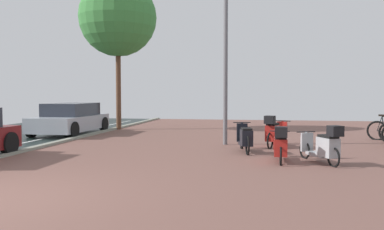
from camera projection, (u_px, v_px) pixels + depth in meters
The scene contains 8 objects.
ground at pixel (66, 206), 6.15m from camera, with size 21.00×40.00×0.13m.
scooter_near at pixel (245, 138), 11.54m from camera, with size 0.63×1.77×0.84m.
scooter_mid at pixel (280, 145), 9.87m from camera, with size 0.52×1.80×0.92m.
scooter_far at pixel (274, 132), 12.65m from camera, with size 0.87×1.79×1.02m.
scooter_extra at pixel (324, 146), 9.63m from camera, with size 0.95×1.60×0.96m.
parked_car_far at pixel (71, 119), 16.70m from camera, with size 1.90×3.96×1.26m.
lamp_post at pixel (226, 34), 13.12m from camera, with size 0.20×0.52×6.50m.
street_tree at pixel (118, 18), 18.60m from camera, with size 3.53×3.53×6.88m.
Camera 1 is at (4.35, -5.64, 1.68)m, focal length 38.22 mm.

